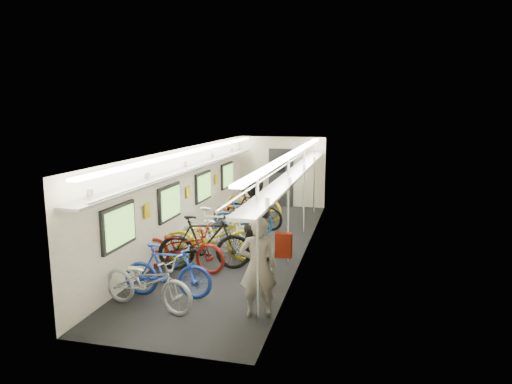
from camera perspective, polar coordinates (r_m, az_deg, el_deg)
The scene contains 15 objects.
train_car_shell at distance 11.63m, azimuth -2.40°, elevation 2.05°, with size 10.00×10.00×10.00m.
bicycle_0 at distance 8.01m, azimuth -13.39°, elevation -10.85°, with size 0.63×1.81×0.95m, color #A4A5A9.
bicycle_1 at distance 8.38m, azimuth -11.00°, elevation -9.65°, with size 0.46×1.64×0.99m, color #1C3BAA.
bicycle_2 at distance 9.66m, azimuth -9.16°, elevation -6.85°, with size 0.66×1.90×1.00m, color maroon.
bicycle_3 at distance 9.61m, azimuth -6.39°, elevation -6.32°, with size 0.55×1.95×1.17m, color black.
bicycle_4 at distance 10.14m, azimuth -5.63°, elevation -5.58°, with size 0.74×2.13×1.12m, color gold.
bicycle_5 at distance 10.53m, azimuth -4.78°, elevation -4.93°, with size 0.53×1.87×1.13m, color white.
bicycle_6 at distance 10.78m, azimuth -4.83°, elevation -4.87°, with size 0.68×1.94×1.02m, color silver.
bicycle_7 at distance 12.20m, azimuth -1.62°, elevation -3.14°, with size 0.46×1.62×0.97m, color #1A569C.
bicycle_8 at distance 12.60m, azimuth -2.16°, elevation -2.80°, with size 0.62×1.78×0.94m, color maroon.
bicycle_9 at distance 12.79m, azimuth -0.31°, elevation -2.25°, with size 0.51×1.80×1.08m, color black.
bicycle_10 at distance 13.95m, azimuth -0.25°, elevation -1.25°, with size 0.70×2.01×1.05m, color yellow.
passenger_near at distance 7.43m, azimuth 0.26°, elevation -9.31°, with size 0.61×0.40×1.66m, color gray.
passenger_mid at distance 10.16m, azimuth -0.33°, elevation -3.43°, with size 0.89×0.69×1.83m, color black.
backpack at distance 7.04m, azimuth 3.46°, elevation -6.63°, with size 0.26×0.14×0.38m, color red.
Camera 1 is at (2.81, -10.34, 3.34)m, focal length 32.00 mm.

